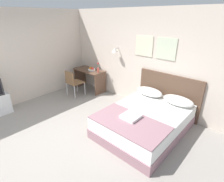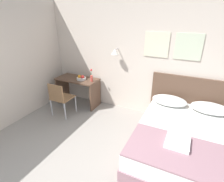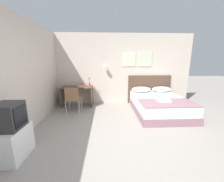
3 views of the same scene
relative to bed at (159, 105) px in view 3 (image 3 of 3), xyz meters
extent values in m
plane|color=gray|center=(-1.19, -1.82, -0.25)|extent=(24.00, 24.00, 0.00)
cube|color=beige|center=(-1.19, 1.14, 1.07)|extent=(5.52, 0.06, 2.65)
cube|color=beige|center=(-0.84, 1.10, 1.45)|extent=(0.52, 0.02, 0.52)
cube|color=beige|center=(-0.21, 1.10, 1.45)|extent=(0.52, 0.02, 0.52)
cylinder|color=#B2B2B7|center=(-1.74, 1.03, 1.30)|extent=(0.02, 0.16, 0.02)
cone|color=white|center=(-1.74, 0.94, 1.25)|extent=(0.17, 0.17, 0.12)
cube|color=gray|center=(0.00, 0.00, -0.14)|extent=(1.55, 2.09, 0.22)
cube|color=white|center=(0.00, 0.00, 0.11)|extent=(1.52, 2.05, 0.29)
cube|color=brown|center=(0.00, 1.08, 0.30)|extent=(1.67, 0.06, 1.10)
ellipsoid|color=white|center=(-0.39, 0.79, 0.35)|extent=(0.72, 0.40, 0.20)
ellipsoid|color=white|center=(0.39, 0.79, 0.35)|extent=(0.72, 0.40, 0.20)
cube|color=gray|center=(0.00, -0.61, 0.27)|extent=(1.50, 0.84, 0.02)
cube|color=white|center=(-0.06, -0.46, 0.31)|extent=(0.34, 0.35, 0.06)
cube|color=brown|center=(-2.77, 0.78, 0.47)|extent=(1.12, 0.54, 0.03)
cube|color=brown|center=(-3.31, 0.78, 0.10)|extent=(0.04, 0.50, 0.70)
cube|color=brown|center=(-2.22, 0.78, 0.10)|extent=(0.04, 0.50, 0.70)
cube|color=#8E6642|center=(-2.77, 0.17, 0.19)|extent=(0.45, 0.45, 0.02)
cube|color=#8E6642|center=(-2.77, -0.04, 0.40)|extent=(0.42, 0.03, 0.39)
cylinder|color=#B7B7BC|center=(-2.97, 0.38, -0.03)|extent=(0.03, 0.03, 0.43)
cylinder|color=#B7B7BC|center=(-2.56, 0.38, -0.03)|extent=(0.03, 0.03, 0.43)
cylinder|color=#B7B7BC|center=(-2.97, -0.04, -0.03)|extent=(0.03, 0.03, 0.43)
cylinder|color=#B7B7BC|center=(-2.56, -0.04, -0.03)|extent=(0.03, 0.03, 0.43)
cylinder|color=silver|center=(-2.62, 0.77, 0.51)|extent=(0.24, 0.24, 0.05)
sphere|color=red|center=(-2.57, 0.76, 0.56)|extent=(0.10, 0.10, 0.10)
sphere|color=orange|center=(-2.67, 0.76, 0.56)|extent=(0.09, 0.09, 0.09)
cylinder|color=#D14C42|center=(-2.30, 0.77, 0.56)|extent=(0.06, 0.06, 0.16)
cylinder|color=#3D7538|center=(-2.30, 0.77, 0.71)|extent=(0.01, 0.01, 0.14)
sphere|color=#DB3838|center=(-2.30, 0.77, 0.78)|extent=(0.06, 0.06, 0.06)
cube|color=white|center=(-3.32, -2.00, 0.03)|extent=(0.41, 0.61, 0.56)
cube|color=#2D2D30|center=(-3.32, -2.00, 0.53)|extent=(0.39, 0.41, 0.44)
cube|color=black|center=(-3.12, -2.00, 0.53)|extent=(0.01, 0.33, 0.34)
camera|label=1|loc=(1.70, -2.98, 2.20)|focal=28.00mm
camera|label=2|loc=(-0.05, -2.73, 2.05)|focal=28.00mm
camera|label=3|loc=(-1.71, -4.18, 1.43)|focal=22.00mm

